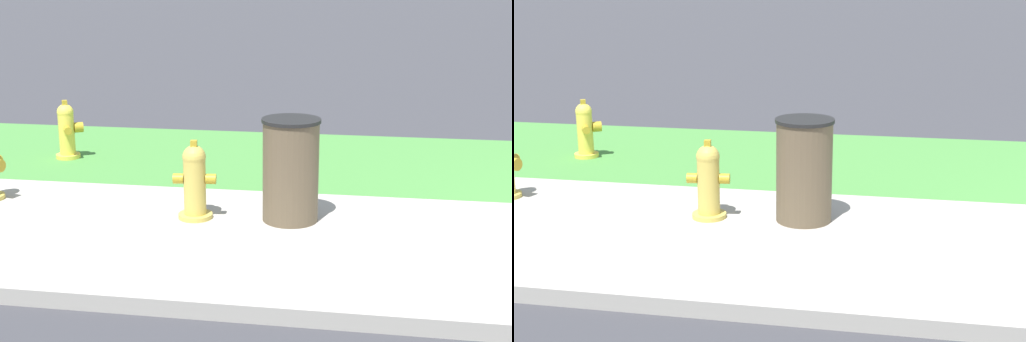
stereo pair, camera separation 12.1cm
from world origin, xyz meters
The scene contains 3 objects.
fire_hydrant_across_street centered at (-4.98, 0.42, 0.34)m, with size 0.38×0.35×0.71m.
fire_hydrant_near_corner centered at (-6.96, 2.26, 0.33)m, with size 0.33×0.36×0.69m.
trash_bin centered at (-4.14, 0.49, 0.46)m, with size 0.51×0.51×0.91m.
Camera 2 is at (-3.38, -5.36, 2.10)m, focal length 50.00 mm.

